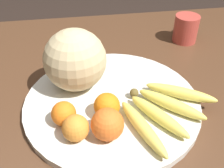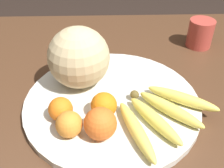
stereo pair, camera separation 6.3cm
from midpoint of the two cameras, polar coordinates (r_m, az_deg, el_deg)
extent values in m
cube|color=#4C301E|center=(0.66, -1.27, -7.99)|extent=(1.60, 1.19, 0.04)
cylinder|color=silver|center=(0.67, 2.70, -4.11)|extent=(0.44, 0.44, 0.02)
torus|color=#1E4C56|center=(0.67, 2.71, -3.90)|extent=(0.44, 0.44, 0.01)
sphere|color=#C6B284|center=(0.67, -4.58, 5.68)|extent=(0.16, 0.16, 0.16)
sphere|color=brown|center=(0.66, 7.67, -2.42)|extent=(0.02, 0.02, 0.02)
ellipsoid|color=#E5D156|center=(0.57, 8.52, -10.05)|extent=(0.08, 0.18, 0.03)
ellipsoid|color=#E5D156|center=(0.60, 12.32, -7.80)|extent=(0.12, 0.16, 0.03)
ellipsoid|color=#E5D156|center=(0.63, 15.38, -5.44)|extent=(0.15, 0.14, 0.03)
ellipsoid|color=#E5D156|center=(0.67, 17.70, -3.12)|extent=(0.17, 0.12, 0.03)
sphere|color=orange|center=(0.60, -8.20, -5.58)|extent=(0.06, 0.06, 0.06)
sphere|color=orange|center=(0.60, 1.22, -4.77)|extent=(0.06, 0.06, 0.06)
sphere|color=orange|center=(0.56, -6.16, -8.85)|extent=(0.06, 0.06, 0.06)
sphere|color=orange|center=(0.55, 0.73, -8.77)|extent=(0.07, 0.07, 0.07)
cylinder|color=#B74238|center=(0.96, 20.50, 10.24)|extent=(0.08, 0.08, 0.09)
torus|color=#B74238|center=(1.00, 21.34, 11.43)|extent=(0.05, 0.06, 0.06)
camera|label=1|loc=(0.03, -87.14, 2.25)|focal=42.00mm
camera|label=2|loc=(0.03, 92.86, -2.25)|focal=42.00mm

